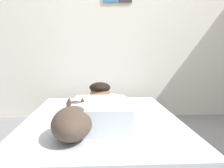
# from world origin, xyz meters

# --- Properties ---
(ground_plane) EXTENTS (12.76, 12.76, 0.00)m
(ground_plane) POSITION_xyz_m (0.00, 0.00, 0.00)
(ground_plane) COLOR gray
(back_wall) EXTENTS (4.38, 0.12, 2.50)m
(back_wall) POSITION_xyz_m (0.00, 1.40, 1.25)
(back_wall) COLOR silver
(back_wall) RESTS_ON ground
(bed) EXTENTS (1.31, 1.92, 0.29)m
(bed) POSITION_xyz_m (-0.22, 0.19, 0.14)
(bed) COLOR gray
(bed) RESTS_ON ground
(pillow) EXTENTS (0.52, 0.32, 0.11)m
(pillow) POSITION_xyz_m (-0.19, 0.76, 0.34)
(pillow) COLOR silver
(pillow) RESTS_ON bed
(person_lying) EXTENTS (0.43, 0.92, 0.27)m
(person_lying) POSITION_xyz_m (-0.23, 0.10, 0.39)
(person_lying) COLOR silver
(person_lying) RESTS_ON bed
(dog) EXTENTS (0.26, 0.57, 0.21)m
(dog) POSITION_xyz_m (-0.42, -0.29, 0.39)
(dog) COLOR #4C3D33
(dog) RESTS_ON bed
(coffee_cup) EXTENTS (0.12, 0.09, 0.07)m
(coffee_cup) POSITION_xyz_m (-0.07, 0.53, 0.33)
(coffee_cup) COLOR teal
(coffee_cup) RESTS_ON bed
(cell_phone) EXTENTS (0.07, 0.14, 0.01)m
(cell_phone) POSITION_xyz_m (-0.47, -0.29, 0.29)
(cell_phone) COLOR black
(cell_phone) RESTS_ON bed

